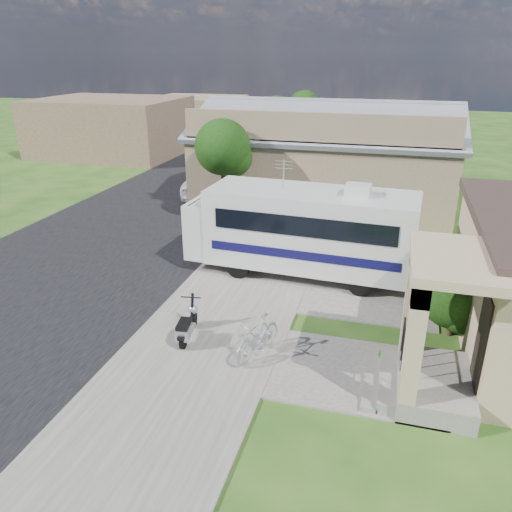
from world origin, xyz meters
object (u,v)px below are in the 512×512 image
(motorhome, at_px, (302,228))
(garden_hose, at_px, (386,359))
(van, at_px, (238,156))
(bicycle, at_px, (258,339))
(scooter, at_px, (187,326))
(shrub, at_px, (459,287))
(pickup_truck, at_px, (216,181))

(motorhome, xyz_separation_m, garden_hose, (3.07, -4.69, -1.58))
(motorhome, height_order, van, motorhome)
(van, relative_size, garden_hose, 14.32)
(bicycle, relative_size, garden_hose, 4.29)
(scooter, bearing_deg, bicycle, -14.63)
(shrub, height_order, pickup_truck, shrub)
(motorhome, relative_size, garden_hose, 19.00)
(shrub, distance_m, pickup_truck, 16.20)
(motorhome, distance_m, shrub, 5.52)
(motorhome, bearing_deg, pickup_truck, 128.46)
(bicycle, bearing_deg, motorhome, 110.24)
(pickup_truck, relative_size, garden_hose, 13.04)
(bicycle, bearing_deg, garden_hose, 32.41)
(motorhome, height_order, scooter, motorhome)
(scooter, relative_size, garden_hose, 3.82)
(pickup_truck, xyz_separation_m, van, (-0.71, 6.24, 0.11))
(shrub, height_order, van, shrub)
(motorhome, xyz_separation_m, van, (-7.05, 15.22, -0.83))
(scooter, distance_m, bicycle, 2.01)
(bicycle, distance_m, garden_hose, 3.24)
(garden_hose, bearing_deg, van, 116.94)
(van, bearing_deg, garden_hose, -58.27)
(pickup_truck, xyz_separation_m, garden_hose, (9.41, -13.67, -0.64))
(pickup_truck, bearing_deg, garden_hose, 120.37)
(scooter, distance_m, pickup_truck, 14.71)
(motorhome, bearing_deg, scooter, -108.91)
(garden_hose, bearing_deg, pickup_truck, 124.53)
(van, height_order, garden_hose, van)
(shrub, bearing_deg, bicycle, -152.50)
(shrub, bearing_deg, scooter, -161.48)
(shrub, bearing_deg, garden_hose, -131.67)
(scooter, distance_m, garden_hose, 5.17)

